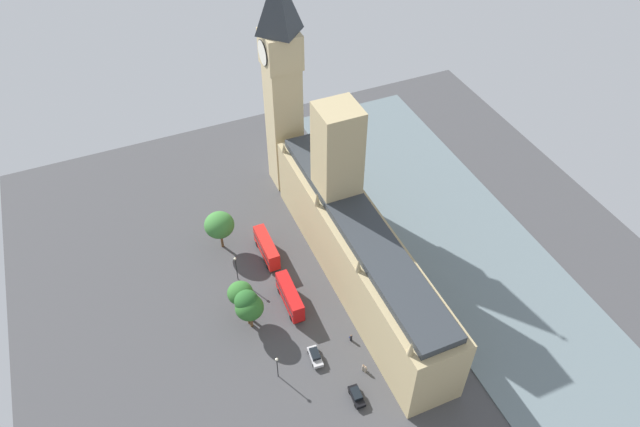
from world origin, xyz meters
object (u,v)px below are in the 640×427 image
(double_decker_bus_under_trees, at_px, (267,247))
(street_lamp_slot_11, at_px, (236,265))
(parliament_building, at_px, (355,242))
(pedestrian_corner, at_px, (363,368))
(plane_tree_trailing, at_px, (240,293))
(plane_tree_slot_10, at_px, (246,301))
(car_silver_leading, at_px, (315,356))
(plane_tree_opposite_hall, at_px, (249,308))
(pedestrian_by_river_gate, at_px, (351,338))
(pedestrian_midblock, at_px, (365,369))
(plane_tree_near_tower, at_px, (219,225))
(street_lamp_slot_12, at_px, (277,364))
(double_decker_bus_kerbside, at_px, (290,296))
(car_black_far_end, at_px, (357,396))
(clock_tower, at_px, (282,82))

(double_decker_bus_under_trees, relative_size, street_lamp_slot_11, 1.54)
(parliament_building, relative_size, pedestrian_corner, 36.62)
(plane_tree_trailing, height_order, plane_tree_slot_10, plane_tree_slot_10)
(plane_tree_trailing, bearing_deg, parliament_building, -178.90)
(street_lamp_slot_11, bearing_deg, plane_tree_trailing, 79.10)
(car_silver_leading, height_order, plane_tree_opposite_hall, plane_tree_opposite_hall)
(pedestrian_by_river_gate, bearing_deg, pedestrian_corner, -127.18)
(pedestrian_by_river_gate, xyz_separation_m, pedestrian_midblock, (0.51, 7.19, -0.01))
(plane_tree_near_tower, height_order, street_lamp_slot_12, plane_tree_near_tower)
(double_decker_bus_kerbside, xyz_separation_m, plane_tree_opposite_hall, (8.89, 1.96, 3.30))
(street_lamp_slot_12, bearing_deg, plane_tree_opposite_hall, -85.76)
(car_silver_leading, relative_size, plane_tree_near_tower, 0.49)
(pedestrian_midblock, xyz_separation_m, plane_tree_opposite_hall, (16.01, -17.90, 5.17))
(pedestrian_by_river_gate, relative_size, plane_tree_near_tower, 0.18)
(pedestrian_by_river_gate, bearing_deg, double_decker_bus_kerbside, 89.90)
(plane_tree_near_tower, xyz_separation_m, plane_tree_slot_10, (1.04, 22.13, 0.24))
(double_decker_bus_under_trees, relative_size, plane_tree_slot_10, 1.16)
(double_decker_bus_kerbside, relative_size, plane_tree_trailing, 1.22)
(car_silver_leading, distance_m, car_black_far_end, 10.97)
(double_decker_bus_under_trees, relative_size, car_black_far_end, 2.35)
(plane_tree_opposite_hall, distance_m, street_lamp_slot_12, 12.64)
(clock_tower, height_order, double_decker_bus_kerbside, clock_tower)
(parliament_building, relative_size, car_silver_leading, 13.35)
(plane_tree_opposite_hall, height_order, street_lamp_slot_11, plane_tree_opposite_hall)
(plane_tree_near_tower, distance_m, plane_tree_opposite_hall, 22.99)
(parliament_building, bearing_deg, car_silver_leading, 45.70)
(double_decker_bus_kerbside, height_order, car_silver_leading, double_decker_bus_kerbside)
(double_decker_bus_kerbside, height_order, plane_tree_opposite_hall, plane_tree_opposite_hall)
(pedestrian_corner, bearing_deg, street_lamp_slot_12, -157.01)
(pedestrian_by_river_gate, xyz_separation_m, plane_tree_opposite_hall, (16.52, -10.71, 5.17))
(double_decker_bus_kerbside, distance_m, plane_tree_near_tower, 22.87)
(car_silver_leading, bearing_deg, plane_tree_opposite_hall, -49.24)
(plane_tree_slot_10, bearing_deg, street_lamp_slot_12, 94.92)
(car_silver_leading, bearing_deg, plane_tree_slot_10, -50.42)
(parliament_building, height_order, car_black_far_end, parliament_building)
(double_decker_bus_kerbside, bearing_deg, pedestrian_by_river_gate, -57.82)
(plane_tree_trailing, bearing_deg, street_lamp_slot_11, -100.90)
(plane_tree_opposite_hall, bearing_deg, double_decker_bus_under_trees, -118.91)
(car_black_far_end, height_order, pedestrian_by_river_gate, car_black_far_end)
(plane_tree_trailing, height_order, street_lamp_slot_12, plane_tree_trailing)
(pedestrian_midblock, bearing_deg, double_decker_bus_kerbside, -131.59)
(double_decker_bus_kerbside, relative_size, street_lamp_slot_11, 1.55)
(clock_tower, height_order, street_lamp_slot_11, clock_tower)
(street_lamp_slot_11, bearing_deg, clock_tower, -128.68)
(car_black_far_end, xyz_separation_m, pedestrian_midblock, (-3.81, -4.22, -0.13))
(car_silver_leading, bearing_deg, pedestrian_midblock, 145.05)
(pedestrian_corner, bearing_deg, plane_tree_trailing, 169.47)
(parliament_building, bearing_deg, plane_tree_trailing, 1.10)
(pedestrian_corner, bearing_deg, car_silver_leading, -176.75)
(double_decker_bus_kerbside, bearing_deg, pedestrian_corner, -69.27)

